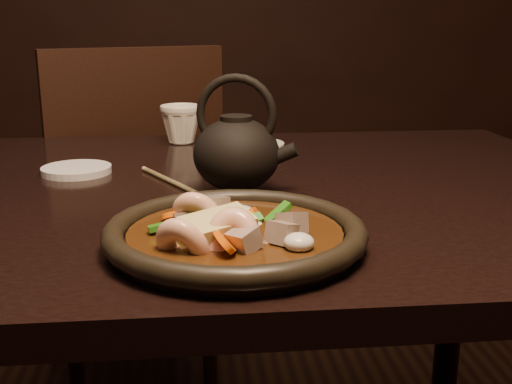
{
  "coord_description": "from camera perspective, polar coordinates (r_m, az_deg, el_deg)",
  "views": [
    {
      "loc": [
        0.12,
        -0.97,
        1.01
      ],
      "look_at": [
        0.19,
        -0.23,
        0.8
      ],
      "focal_mm": 45.0,
      "sensor_mm": 36.0,
      "label": 1
    }
  ],
  "objects": [
    {
      "name": "table",
      "position": [
        1.03,
        -12.15,
        -3.76
      ],
      "size": [
        1.6,
        0.9,
        0.75
      ],
      "color": "black",
      "rests_on": "floor"
    },
    {
      "name": "chair",
      "position": [
        1.7,
        -11.33,
        -1.85
      ],
      "size": [
        0.57,
        0.57,
        0.94
      ],
      "rotation": [
        0.0,
        0.0,
        3.5
      ],
      "color": "black",
      "rests_on": "floor"
    },
    {
      "name": "plate",
      "position": [
        0.73,
        -1.87,
        -3.81
      ],
      "size": [
        0.3,
        0.3,
        0.03
      ],
      "color": "black",
      "rests_on": "table"
    },
    {
      "name": "stirfry",
      "position": [
        0.72,
        -2.38,
        -3.5
      ],
      "size": [
        0.18,
        0.18,
        0.07
      ],
      "color": "#311A09",
      "rests_on": "plate"
    },
    {
      "name": "saucer_left",
      "position": [
        1.12,
        -15.67,
        1.91
      ],
      "size": [
        0.12,
        0.12,
        0.01
      ],
      "primitive_type": "cylinder",
      "color": "white",
      "rests_on": "table"
    },
    {
      "name": "saucer_right",
      "position": [
        1.28,
        -0.24,
        4.12
      ],
      "size": [
        0.12,
        0.12,
        0.01
      ],
      "primitive_type": "cylinder",
      "color": "white",
      "rests_on": "table"
    },
    {
      "name": "tea_cup",
      "position": [
        1.34,
        -6.68,
        6.13
      ],
      "size": [
        0.1,
        0.09,
        0.09
      ],
      "primitive_type": "imported",
      "rotation": [
        0.0,
        0.0,
        0.18
      ],
      "color": "white",
      "rests_on": "table"
    },
    {
      "name": "chopsticks",
      "position": [
        0.99,
        -6.84,
        0.6
      ],
      "size": [
        0.13,
        0.24,
        0.01
      ],
      "rotation": [
        0.0,
        0.0,
        0.48
      ],
      "color": "tan",
      "rests_on": "table"
    },
    {
      "name": "teapot",
      "position": [
        0.94,
        -1.71,
        3.72
      ],
      "size": [
        0.16,
        0.13,
        0.17
      ],
      "rotation": [
        0.0,
        0.0,
        -0.26
      ],
      "color": "black",
      "rests_on": "table"
    }
  ]
}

